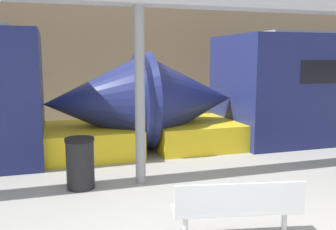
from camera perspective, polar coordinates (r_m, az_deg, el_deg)
The scene contains 4 objects.
station_wall at distance 15.28m, azimuth -10.33°, elevation 8.75°, with size 56.00×0.20×5.00m, color #9E8460.
bench_near at distance 5.19m, azimuth 10.60°, elevation -13.43°, with size 1.78×0.77×0.87m.
trash_bin at distance 7.32m, azimuth -13.23°, elevation -7.15°, with size 0.55×0.55×0.98m.
support_column_near at distance 7.24m, azimuth -4.31°, elevation 2.78°, with size 0.20×0.20×3.43m, color gray.
Camera 1 is at (-1.88, -2.86, 2.47)m, focal length 40.00 mm.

